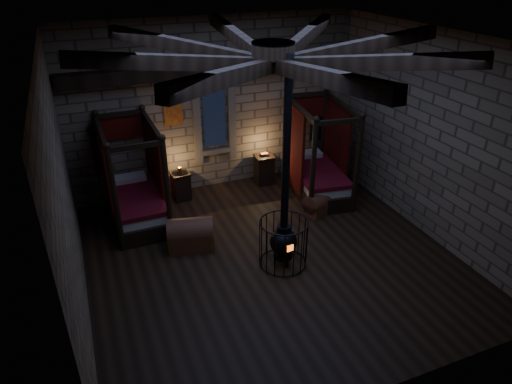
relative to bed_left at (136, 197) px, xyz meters
name	(u,v)px	position (x,y,z in m)	size (l,w,h in m)	color
room	(271,68)	(2.21, -2.37, 3.19)	(7.02, 7.02, 4.29)	black
bed_left	(136,197)	(0.00, 0.00, 0.00)	(1.17, 2.18, 2.26)	black
bed_right	(316,171)	(4.39, -0.34, 0.01)	(1.48, 2.36, 2.31)	black
trunk_left	(191,235)	(0.83, -1.55, -0.26)	(1.03, 0.79, 0.67)	brown
trunk_right	(319,203)	(3.98, -1.30, -0.32)	(0.83, 0.68, 0.53)	brown
nightstand_left	(181,186)	(1.15, 0.55, -0.19)	(0.48, 0.46, 0.87)	black
nightstand_right	(264,169)	(3.39, 0.61, -0.16)	(0.51, 0.49, 0.85)	black
stove	(283,238)	(2.35, -2.78, 0.04)	(0.94, 0.94, 4.05)	black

